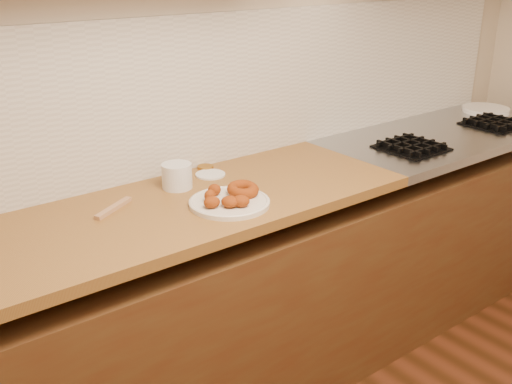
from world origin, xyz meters
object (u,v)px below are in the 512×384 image
at_px(ring_donut, 243,189).
at_px(plate_stack, 486,110).
at_px(donut_plate, 229,203).
at_px(plastic_tub, 177,176).

bearing_deg(ring_donut, plate_stack, 6.39).
distance_m(ring_donut, plate_stack, 1.82).
xyz_separation_m(donut_plate, plastic_tub, (-0.06, 0.25, 0.04)).
bearing_deg(plastic_tub, donut_plate, -76.93).
distance_m(ring_donut, plastic_tub, 0.27).
height_order(donut_plate, plate_stack, plate_stack).
xyz_separation_m(ring_donut, plastic_tub, (-0.13, 0.24, 0.01)).
bearing_deg(donut_plate, plate_stack, 6.65).
bearing_deg(plastic_tub, plate_stack, -0.98).
bearing_deg(ring_donut, plastic_tub, 118.47).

